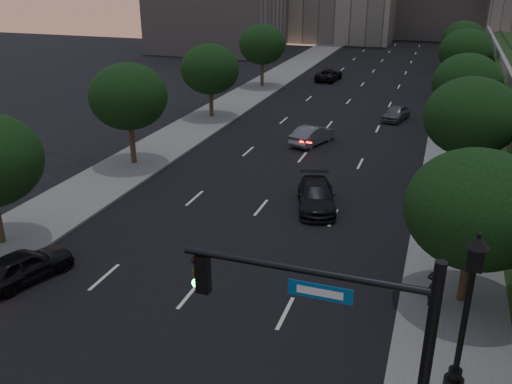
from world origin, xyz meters
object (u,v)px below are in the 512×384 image
at_px(sedan_near_right, 316,196).
at_px(pedestrian_a, 435,286).
at_px(sedan_mid_left, 313,135).
at_px(pedestrian_c, 471,242).
at_px(pedestrian_b, 447,237).
at_px(street_lamp, 464,325).
at_px(sedan_near_left, 24,266).
at_px(sedan_far_left, 329,75).
at_px(sedan_far_right, 396,113).

distance_m(sedan_near_right, pedestrian_a, 10.19).
height_order(sedan_mid_left, sedan_near_right, sedan_mid_left).
bearing_deg(pedestrian_c, pedestrian_b, -15.51).
relative_size(street_lamp, pedestrian_b, 3.39).
height_order(sedan_near_left, sedan_far_left, sedan_near_left).
height_order(street_lamp, sedan_mid_left, street_lamp).
bearing_deg(pedestrian_b, pedestrian_c, 170.82).
distance_m(street_lamp, sedan_near_right, 14.57).
distance_m(sedan_far_left, pedestrian_a, 45.87).
bearing_deg(pedestrian_b, pedestrian_a, 91.32).
bearing_deg(street_lamp, sedan_far_left, 106.23).
xyz_separation_m(sedan_far_left, sedan_far_right, (9.20, -15.69, -0.01)).
bearing_deg(pedestrian_c, sedan_mid_left, -54.91).
height_order(sedan_far_right, pedestrian_c, pedestrian_c).
bearing_deg(sedan_mid_left, pedestrian_c, 144.73).
bearing_deg(pedestrian_c, sedan_far_right, -77.49).
xyz_separation_m(sedan_mid_left, pedestrian_b, (9.71, -14.72, 0.27)).
xyz_separation_m(pedestrian_a, pedestrian_c, (1.36, 4.20, 0.02)).
height_order(pedestrian_a, pedestrian_c, pedestrian_c).
xyz_separation_m(sedan_far_left, sedan_near_right, (6.93, -35.98, 0.02)).
height_order(pedestrian_b, pedestrian_c, pedestrian_c).
distance_m(sedan_mid_left, pedestrian_c, 18.43).
bearing_deg(sedan_mid_left, sedan_far_right, -100.80).
relative_size(sedan_near_left, sedan_near_right, 0.86).
distance_m(sedan_far_left, pedestrian_c, 42.32).
relative_size(sedan_near_left, sedan_mid_left, 0.96).
bearing_deg(sedan_near_right, pedestrian_b, -43.21).
distance_m(sedan_mid_left, sedan_near_right, 11.67).
relative_size(pedestrian_a, pedestrian_c, 0.97).
bearing_deg(sedan_far_left, street_lamp, 111.61).
xyz_separation_m(street_lamp, sedan_far_right, (-4.92, 32.81, -1.98)).
relative_size(sedan_mid_left, sedan_far_left, 0.89).
height_order(sedan_mid_left, pedestrian_c, pedestrian_c).
relative_size(street_lamp, pedestrian_a, 3.13).
distance_m(sedan_far_left, sedan_far_right, 18.19).
relative_size(street_lamp, sedan_near_left, 1.37).
distance_m(sedan_far_right, pedestrian_c, 24.62).
bearing_deg(pedestrian_a, sedan_near_left, 27.00).
relative_size(sedan_mid_left, pedestrian_c, 2.32).
relative_size(sedan_near_right, pedestrian_c, 2.58).
bearing_deg(pedestrian_c, sedan_near_right, -25.84).
xyz_separation_m(sedan_near_left, sedan_near_right, (9.79, 11.30, -0.01)).
bearing_deg(pedestrian_b, sedan_far_left, -64.93).
distance_m(sedan_near_right, sedan_far_right, 20.41).
relative_size(sedan_far_left, pedestrian_c, 2.61).
distance_m(street_lamp, pedestrian_c, 8.98).
distance_m(sedan_near_left, pedestrian_c, 19.16).
bearing_deg(pedestrian_b, sedan_far_right, -73.33).
distance_m(sedan_mid_left, pedestrian_b, 17.64).
distance_m(sedan_near_left, sedan_mid_left, 23.62).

